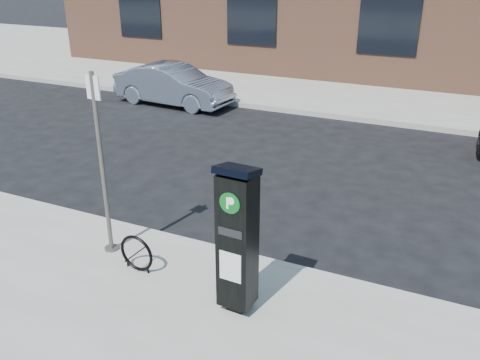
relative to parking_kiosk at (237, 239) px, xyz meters
The scene contains 8 objects.
ground 1.82m from the parking_kiosk, 117.02° to the left, with size 120.00×120.00×0.00m, color black.
sidewalk_far 15.29m from the parking_kiosk, 92.37° to the left, with size 60.00×12.00×0.15m, color gray.
curb_near 1.76m from the parking_kiosk, 117.40° to the left, with size 60.00×0.12×0.16m, color #9E9B93.
curb_far 9.34m from the parking_kiosk, 93.90° to the left, with size 60.00×0.12×0.16m, color #9E9B93.
parking_kiosk is the anchor object (origin of this frame).
sign_pole 2.45m from the parking_kiosk, 168.46° to the left, with size 0.24×0.22×2.75m.
bike_rack 1.84m from the parking_kiosk, behind, with size 0.56×0.08×0.56m.
car_silver 10.70m from the parking_kiosk, 126.06° to the left, with size 1.34×3.83×1.26m, color gray.
Camera 1 is at (2.90, -6.05, 4.27)m, focal length 38.00 mm.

